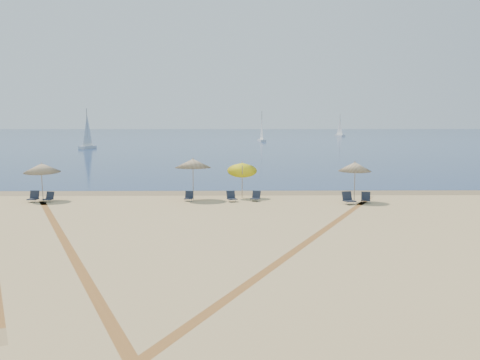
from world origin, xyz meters
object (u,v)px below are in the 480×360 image
object	(u,v)px
chair_5	(256,197)
sailboat_1	(87,137)
chair_1	(34,197)
chair_3	(189,197)
chair_2	(49,197)
chair_7	(366,198)
umbrella_3	(242,167)
sailboat_2	(340,129)
umbrella_4	(355,167)
chair_6	(348,199)
umbrella_2	(193,163)
sailboat_0	(262,132)
umbrella_1	(42,168)
chair_4	(232,197)

from	to	relation	value
chair_5	sailboat_1	distance (m)	74.86
chair_1	chair_3	distance (m)	9.45
chair_2	chair_7	distance (m)	19.27
chair_1	chair_3	xyz separation A→B (m)	(9.45, 0.27, -0.03)
umbrella_3	chair_5	world-z (taller)	umbrella_3
sailboat_2	umbrella_4	bearing A→B (deg)	-118.30
chair_2	chair_6	size ratio (longest dim) A/B	0.82
chair_7	umbrella_2	bearing A→B (deg)	-174.27
chair_6	sailboat_0	size ratio (longest dim) A/B	0.11
umbrella_2	sailboat_2	world-z (taller)	sailboat_2
sailboat_0	sailboat_2	xyz separation A→B (m)	(31.45, 55.57, 0.08)
chair_1	chair_7	xyz separation A→B (m)	(20.19, -0.69, -0.01)
umbrella_1	chair_5	size ratio (longest dim) A/B	3.19
chair_2	chair_1	bearing A→B (deg)	-165.16
chair_5	sailboat_0	xyz separation A→B (m)	(6.33, 107.86, 2.12)
chair_5	sailboat_0	world-z (taller)	sailboat_0
umbrella_1	sailboat_2	distance (m)	170.79
chair_2	sailboat_0	distance (m)	109.68
chair_5	chair_6	size ratio (longest dim) A/B	0.87
sailboat_0	sailboat_2	bearing A→B (deg)	53.22
chair_2	sailboat_2	world-z (taller)	sailboat_2
chair_3	sailboat_2	xyz separation A→B (m)	(41.91, 163.29, 2.21)
chair_1	sailboat_1	bearing A→B (deg)	105.75
chair_1	chair_3	size ratio (longest dim) A/B	1.10
umbrella_4	chair_6	size ratio (longest dim) A/B	2.88
chair_4	umbrella_3	bearing A→B (deg)	48.49
umbrella_3	umbrella_4	distance (m)	7.07
umbrella_3	chair_2	distance (m)	12.07
umbrella_4	chair_5	xyz separation A→B (m)	(-6.01, 0.36, -1.88)
umbrella_2	sailboat_0	xyz separation A→B (m)	(10.23, 107.13, 0.11)
umbrella_2	umbrella_4	bearing A→B (deg)	-6.25
umbrella_1	umbrella_2	size ratio (longest dim) A/B	0.92
chair_2	sailboat_1	bearing A→B (deg)	118.17
chair_1	chair_2	bearing A→B (deg)	3.15
umbrella_3	sailboat_1	xyz separation A→B (m)	(-27.78, 67.70, 0.27)
umbrella_1	sailboat_1	xyz separation A→B (m)	(-15.39, 68.72, 0.24)
umbrella_2	umbrella_3	world-z (taller)	umbrella_3
chair_2	chair_7	size ratio (longest dim) A/B	0.95
umbrella_2	umbrella_4	size ratio (longest dim) A/B	1.05
chair_1	chair_5	world-z (taller)	chair_1
chair_5	umbrella_2	bearing A→B (deg)	-168.96
chair_7	sailboat_1	distance (m)	78.36
chair_1	chair_6	size ratio (longest dim) A/B	0.80
umbrella_4	chair_4	distance (m)	7.74
umbrella_3	chair_4	size ratio (longest dim) A/B	3.44
umbrella_2	sailboat_1	world-z (taller)	sailboat_1
chair_5	sailboat_2	bearing A→B (deg)	98.56
sailboat_1	chair_2	bearing A→B (deg)	-65.43
umbrella_1	umbrella_4	distance (m)	19.24
chair_6	sailboat_2	xyz separation A→B (m)	(32.34, 164.75, 2.15)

